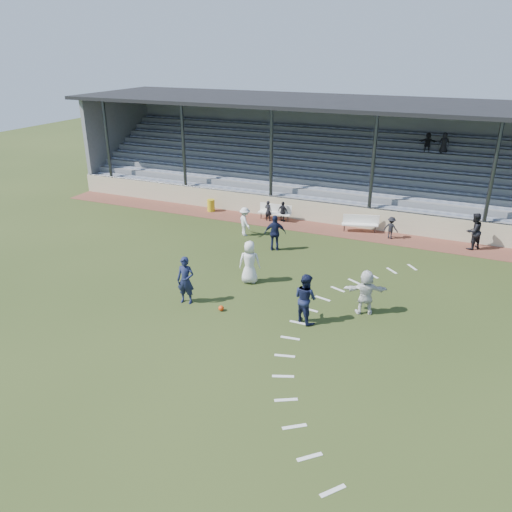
{
  "coord_description": "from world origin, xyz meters",
  "views": [
    {
      "loc": [
        7.91,
        -15.68,
        9.71
      ],
      "look_at": [
        0.0,
        2.5,
        1.3
      ],
      "focal_mm": 35.0,
      "sensor_mm": 36.0,
      "label": 1
    }
  ],
  "objects": [
    {
      "name": "ground",
      "position": [
        0.0,
        0.0,
        0.0
      ],
      "size": [
        90.0,
        90.0,
        0.0
      ],
      "primitive_type": "plane",
      "color": "#2C3917",
      "rests_on": "ground"
    },
    {
      "name": "football",
      "position": [
        -0.27,
        -0.33,
        0.11
      ],
      "size": [
        0.22,
        0.22,
        0.22
      ],
      "primitive_type": "sphere",
      "color": "red",
      "rests_on": "ground"
    },
    {
      "name": "player_white_back",
      "position": [
        4.95,
        1.75,
        0.91
      ],
      "size": [
        1.77,
        1.07,
        1.82
      ],
      "primitive_type": "imported",
      "rotation": [
        0.0,
        0.0,
        3.48
      ],
      "color": "silver",
      "rests_on": "ground"
    },
    {
      "name": "trash_bin",
      "position": [
        -6.71,
        10.81,
        0.4
      ],
      "size": [
        0.47,
        0.47,
        0.75
      ],
      "primitive_type": "cylinder",
      "color": "gold",
      "rests_on": "cinder_track"
    },
    {
      "name": "cinder_track",
      "position": [
        0.0,
        10.5,
        0.01
      ],
      "size": [
        34.0,
        2.0,
        0.02
      ],
      "primitive_type": "cube",
      "color": "brown",
      "rests_on": "ground"
    },
    {
      "name": "player_white_wing",
      "position": [
        -2.96,
        7.78,
        0.8
      ],
      "size": [
        1.16,
        1.13,
        1.59
      ],
      "primitive_type": "imported",
      "rotation": [
        0.0,
        0.0,
        2.42
      ],
      "color": "silver",
      "rests_on": "ground"
    },
    {
      "name": "player_white_lead",
      "position": [
        -0.3,
        2.49,
        0.96
      ],
      "size": [
        1.09,
        0.87,
        1.93
      ],
      "primitive_type": "imported",
      "rotation": [
        0.0,
        0.0,
        3.45
      ],
      "color": "silver",
      "rests_on": "ground"
    },
    {
      "name": "sub_right",
      "position": [
        4.49,
        10.45,
        0.63
      ],
      "size": [
        0.87,
        0.62,
        1.21
      ],
      "primitive_type": "imported",
      "rotation": [
        0.0,
        0.0,
        2.91
      ],
      "color": "black",
      "rests_on": "cinder_track"
    },
    {
      "name": "sub_left_far",
      "position": [
        -1.85,
        10.75,
        0.63
      ],
      "size": [
        0.77,
        0.52,
        1.22
      ],
      "primitive_type": "imported",
      "rotation": [
        0.0,
        0.0,
        2.81
      ],
      "color": "black",
      "rests_on": "cinder_track"
    },
    {
      "name": "official",
      "position": [
        8.57,
        10.59,
        0.98
      ],
      "size": [
        1.16,
        1.18,
        1.91
      ],
      "primitive_type": "imported",
      "rotation": [
        0.0,
        0.0,
        4.0
      ],
      "color": "black",
      "rests_on": "cinder_track"
    },
    {
      "name": "player_navy_mid",
      "position": [
        3.01,
        0.22,
        0.98
      ],
      "size": [
        1.19,
        1.1,
        1.96
      ],
      "primitive_type": "imported",
      "rotation": [
        0.0,
        0.0,
        2.66
      ],
      "color": "#141A39",
      "rests_on": "ground"
    },
    {
      "name": "player_navy_wing",
      "position": [
        -0.66,
        6.44,
        0.93
      ],
      "size": [
        1.18,
        0.84,
        1.85
      ],
      "primitive_type": "imported",
      "rotation": [
        0.0,
        0.0,
        3.54
      ],
      "color": "#141A39",
      "rests_on": "ground"
    },
    {
      "name": "bench_left",
      "position": [
        -2.39,
        10.87,
        0.58
      ],
      "size": [
        2.01,
        0.51,
        0.95
      ],
      "rotation": [
        0.0,
        0.0,
        0.03
      ],
      "color": "white",
      "rests_on": "cinder_track"
    },
    {
      "name": "sub_left_near",
      "position": [
        -2.7,
        10.53,
        0.64
      ],
      "size": [
        0.49,
        0.36,
        1.24
      ],
      "primitive_type": "imported",
      "rotation": [
        0.0,
        0.0,
        3.0
      ],
      "color": "black",
      "rests_on": "cinder_track"
    },
    {
      "name": "grandstand",
      "position": [
        0.0,
        16.26,
        2.2
      ],
      "size": [
        34.6,
        9.0,
        6.61
      ],
      "color": "gray",
      "rests_on": "ground"
    },
    {
      "name": "player_navy_lead",
      "position": [
        -1.88,
        -0.27,
        0.99
      ],
      "size": [
        0.78,
        0.57,
        1.98
      ],
      "primitive_type": "imported",
      "rotation": [
        0.0,
        0.0,
        0.14
      ],
      "color": "#141A39",
      "rests_on": "ground"
    },
    {
      "name": "penalty_arc",
      "position": [
        4.12,
        0.0,
        0.01
      ],
      "size": [
        3.89,
        14.63,
        0.01
      ],
      "color": "silver",
      "rests_on": "ground"
    },
    {
      "name": "bench_right",
      "position": [
        2.74,
        10.89,
        0.58
      ],
      "size": [
        2.03,
        0.99,
        0.95
      ],
      "rotation": [
        0.0,
        0.0,
        0.28
      ],
      "color": "white",
      "rests_on": "cinder_track"
    },
    {
      "name": "retaining_wall",
      "position": [
        0.0,
        11.55,
        0.6
      ],
      "size": [
        34.0,
        0.18,
        1.2
      ],
      "primitive_type": "cube",
      "color": "#C1B594",
      "rests_on": "ground"
    }
  ]
}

